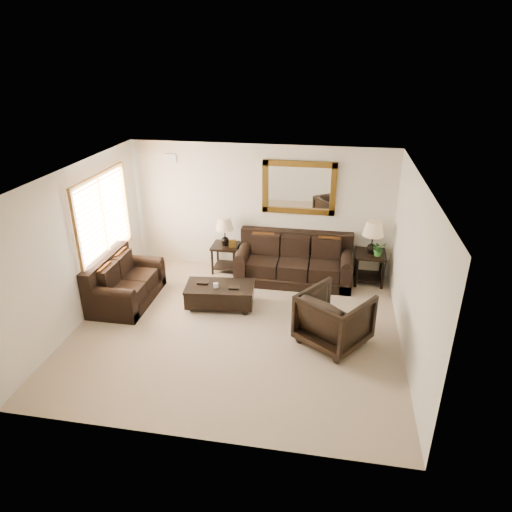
% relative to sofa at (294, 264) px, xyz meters
% --- Properties ---
extents(room, '(5.51, 5.01, 2.71)m').
position_rel_sofa_xyz_m(room, '(-0.79, -2.04, 1.00)').
color(room, gray).
rests_on(room, ground).
extents(window, '(0.07, 1.96, 1.66)m').
position_rel_sofa_xyz_m(window, '(-3.49, -1.14, 1.20)').
color(window, white).
rests_on(window, room).
extents(mirror, '(1.50, 0.06, 1.10)m').
position_rel_sofa_xyz_m(mirror, '(0.00, 0.43, 1.50)').
color(mirror, '#543610').
rests_on(mirror, room).
extents(air_vent, '(0.25, 0.02, 0.18)m').
position_rel_sofa_xyz_m(air_vent, '(-2.69, 0.44, 2.00)').
color(air_vent, '#999999').
rests_on(air_vent, room).
extents(sofa, '(2.35, 1.01, 0.96)m').
position_rel_sofa_xyz_m(sofa, '(0.00, 0.00, 0.00)').
color(sofa, black).
rests_on(sofa, room).
extents(loveseat, '(0.95, 1.60, 0.90)m').
position_rel_sofa_xyz_m(loveseat, '(-3.11, -1.46, -0.02)').
color(loveseat, black).
rests_on(loveseat, room).
extents(end_table_left, '(0.55, 0.55, 1.22)m').
position_rel_sofa_xyz_m(end_table_left, '(-1.50, 0.15, 0.45)').
color(end_table_left, black).
rests_on(end_table_left, room).
extents(end_table_right, '(0.60, 0.60, 1.33)m').
position_rel_sofa_xyz_m(end_table_right, '(1.53, 0.12, 0.52)').
color(end_table_right, black).
rests_on(end_table_right, room).
extents(coffee_table, '(1.32, 0.81, 0.53)m').
position_rel_sofa_xyz_m(coffee_table, '(-1.26, -1.34, -0.08)').
color(coffee_table, black).
rests_on(coffee_table, room).
extents(armchair, '(1.32, 1.30, 1.00)m').
position_rel_sofa_xyz_m(armchair, '(0.85, -2.17, 0.15)').
color(armchair, black).
rests_on(armchair, floor).
extents(potted_plant, '(0.37, 0.39, 0.24)m').
position_rel_sofa_xyz_m(potted_plant, '(1.66, 0.01, 0.43)').
color(potted_plant, '#25581E').
rests_on(potted_plant, end_table_right).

